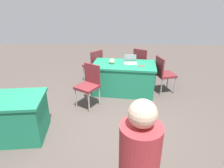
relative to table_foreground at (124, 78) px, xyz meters
name	(u,v)px	position (x,y,z in m)	size (l,w,h in m)	color
ground_plane	(103,126)	(0.45, 1.58, -0.39)	(14.40, 14.40, 0.00)	#4C423D
table_foreground	(124,78)	(0.00, 0.00, 0.00)	(1.69, 1.09, 0.77)	#1E7A56
table_mid_left	(3,118)	(2.19, 1.93, 0.00)	(1.54, 0.96, 0.77)	#1E7A56
chair_near_front	(141,62)	(-0.55, -0.91, 0.16)	(0.60, 0.60, 0.95)	#9E9993
chair_tucked_left	(89,83)	(0.81, 0.77, 0.18)	(0.61, 0.61, 0.98)	#9E9993
chair_tucked_right	(163,72)	(-1.02, -0.01, 0.16)	(0.54, 0.54, 0.96)	#9E9993
chair_aisle	(94,64)	(0.85, -0.63, 0.17)	(0.62, 0.62, 0.96)	#9E9993
laptop_silver	(130,62)	(-0.17, -0.07, 0.42)	(0.33, 0.30, 0.21)	silver
yarn_ball	(112,61)	(0.31, 0.00, 0.45)	(0.13, 0.13, 0.13)	beige
scissors_red	(142,66)	(-0.43, 0.16, 0.39)	(0.18, 0.04, 0.01)	red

